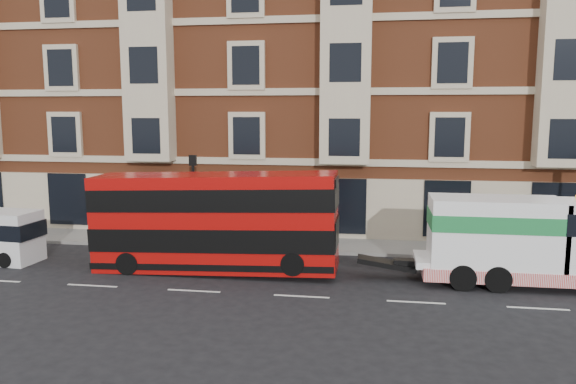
# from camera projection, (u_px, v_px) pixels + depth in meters

# --- Properties ---
(ground) EXTENTS (120.00, 120.00, 0.00)m
(ground) POSITION_uv_depth(u_px,v_px,m) (302.00, 296.00, 20.01)
(ground) COLOR black
(ground) RESTS_ON ground
(sidewalk) EXTENTS (90.00, 3.00, 0.15)m
(sidewalk) POSITION_uv_depth(u_px,v_px,m) (322.00, 245.00, 27.33)
(sidewalk) COLOR slate
(sidewalk) RESTS_ON ground
(victorian_terrace) EXTENTS (45.00, 12.00, 20.40)m
(victorian_terrace) POSITION_uv_depth(u_px,v_px,m) (344.00, 51.00, 33.15)
(victorian_terrace) COLOR brown
(victorian_terrace) RESTS_ON ground
(lamp_post_west) EXTENTS (0.35, 0.15, 4.35)m
(lamp_post_west) POSITION_uv_depth(u_px,v_px,m) (194.00, 193.00, 26.60)
(lamp_post_west) COLOR black
(lamp_post_west) RESTS_ON sidewalk
(double_decker_bus) EXTENTS (9.96, 2.29, 4.03)m
(double_decker_bus) POSITION_uv_depth(u_px,v_px,m) (215.00, 220.00, 22.86)
(double_decker_bus) COLOR #A90B09
(double_decker_bus) RESTS_ON ground
(tow_truck) EXTENTS (7.97, 2.36, 3.32)m
(tow_truck) POSITION_uv_depth(u_px,v_px,m) (525.00, 240.00, 21.07)
(tow_truck) COLOR white
(tow_truck) RESTS_ON ground
(pedestrian) EXTENTS (0.76, 0.67, 1.74)m
(pedestrian) POSITION_uv_depth(u_px,v_px,m) (141.00, 226.00, 27.21)
(pedestrian) COLOR #192B33
(pedestrian) RESTS_ON sidewalk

